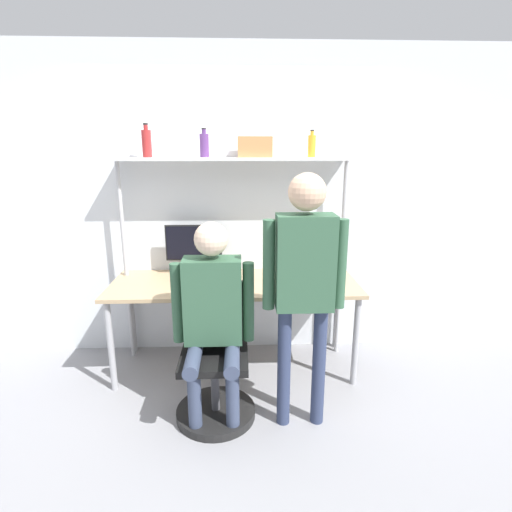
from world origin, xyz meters
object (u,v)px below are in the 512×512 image
at_px(monitor, 194,247).
at_px(storage_box, 255,147).
at_px(office_chair, 215,376).
at_px(bottle_amber, 312,146).
at_px(cell_phone, 244,289).
at_px(bottle_red, 147,143).
at_px(person_standing, 305,272).
at_px(bottle_purple, 204,145).
at_px(person_seated, 213,308).
at_px(laptop, 210,283).

height_order(monitor, storage_box, storage_box).
xyz_separation_m(office_chair, bottle_amber, (0.78, 0.86, 1.58)).
distance_m(cell_phone, storage_box, 1.16).
bearing_deg(bottle_amber, office_chair, -132.20).
relative_size(office_chair, bottle_amber, 4.32).
height_order(bottle_red, storage_box, bottle_red).
bearing_deg(bottle_red, monitor, 2.28).
bearing_deg(person_standing, monitor, 128.86).
distance_m(person_standing, bottle_purple, 1.43).
bearing_deg(person_seated, bottle_amber, 49.34).
relative_size(bottle_red, storage_box, 0.95).
height_order(laptop, storage_box, storage_box).
bearing_deg(storage_box, bottle_amber, 0.00).
relative_size(monitor, cell_phone, 3.23).
xyz_separation_m(cell_phone, office_chair, (-0.21, -0.44, -0.49)).
bearing_deg(bottle_red, bottle_purple, 0.00).
bearing_deg(monitor, cell_phone, -45.92).
bearing_deg(bottle_purple, office_chair, -83.64).
bearing_deg(monitor, person_seated, -76.83).
bearing_deg(bottle_red, laptop, -39.10).
height_order(laptop, person_standing, person_standing).
bearing_deg(bottle_purple, bottle_red, -180.00).
height_order(cell_phone, person_seated, person_seated).
relative_size(laptop, person_standing, 0.19).
xyz_separation_m(monitor, cell_phone, (0.43, -0.44, -0.24)).
height_order(office_chair, person_seated, person_seated).
bearing_deg(bottle_purple, storage_box, 0.00).
bearing_deg(person_seated, bottle_red, 121.47).
relative_size(laptop, storage_box, 1.17).
height_order(bottle_amber, bottle_purple, bottle_purple).
bearing_deg(office_chair, bottle_red, 122.88).
xyz_separation_m(cell_phone, person_standing, (0.38, -0.56, 0.31)).
bearing_deg(bottle_red, storage_box, 0.00).
distance_m(laptop, bottle_purple, 1.12).
relative_size(person_standing, bottle_red, 6.45).
relative_size(monitor, bottle_red, 1.83).
relative_size(monitor, office_chair, 0.51).
xyz_separation_m(cell_phone, bottle_red, (-0.77, 0.43, 1.11)).
bearing_deg(bottle_purple, person_seated, -83.98).
relative_size(laptop, office_chair, 0.35).
bearing_deg(bottle_amber, bottle_purple, 180.00).
distance_m(person_seated, bottle_red, 1.51).
height_order(laptop, office_chair, laptop).
relative_size(person_seated, storage_box, 5.02).
bearing_deg(bottle_purple, person_standing, -55.20).
relative_size(person_seated, bottle_purple, 6.09).
bearing_deg(person_seated, person_standing, -7.27).
distance_m(monitor, office_chair, 1.16).
bearing_deg(office_chair, laptop, 96.70).
relative_size(monitor, storage_box, 1.74).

